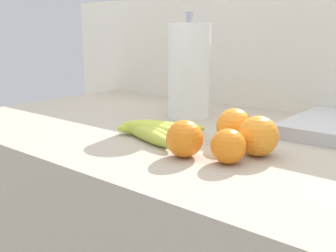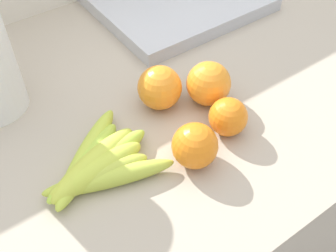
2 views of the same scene
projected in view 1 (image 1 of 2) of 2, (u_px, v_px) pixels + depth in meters
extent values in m
cube|color=silver|center=(299.00, 196.00, 1.26)|extent=(2.07, 0.06, 1.30)
ellipsoid|color=#B1C23F|center=(148.00, 134.00, 0.88)|extent=(0.21, 0.10, 0.03)
ellipsoid|color=#AFBE3F|center=(147.00, 132.00, 0.89)|extent=(0.16, 0.06, 0.04)
ellipsoid|color=#BACA3F|center=(150.00, 130.00, 0.90)|extent=(0.17, 0.05, 0.04)
ellipsoid|color=#ABD03F|center=(156.00, 131.00, 0.90)|extent=(0.20, 0.07, 0.04)
ellipsoid|color=#BBC83F|center=(155.00, 129.00, 0.91)|extent=(0.18, 0.10, 0.04)
ellipsoid|color=#ABCA3F|center=(156.00, 129.00, 0.92)|extent=(0.17, 0.12, 0.04)
ellipsoid|color=#B5CA3F|center=(161.00, 129.00, 0.93)|extent=(0.19, 0.16, 0.04)
sphere|color=orange|center=(258.00, 136.00, 0.77)|extent=(0.08, 0.08, 0.08)
sphere|color=orange|center=(228.00, 146.00, 0.72)|extent=(0.07, 0.07, 0.07)
sphere|color=orange|center=(185.00, 139.00, 0.76)|extent=(0.07, 0.07, 0.07)
sphere|color=orange|center=(233.00, 126.00, 0.85)|extent=(0.08, 0.08, 0.08)
cylinder|color=white|center=(189.00, 71.00, 1.11)|extent=(0.12, 0.12, 0.27)
cylinder|color=gray|center=(189.00, 66.00, 1.11)|extent=(0.02, 0.02, 0.30)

